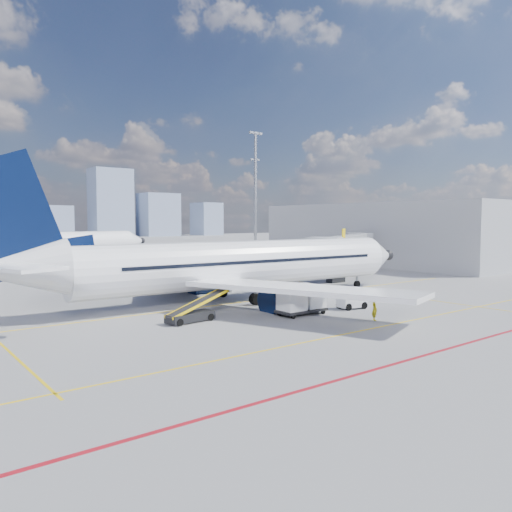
{
  "coord_description": "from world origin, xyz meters",
  "views": [
    {
      "loc": [
        -25.83,
        -27.0,
        7.11
      ],
      "look_at": [
        1.54,
        8.1,
        4.0
      ],
      "focal_mm": 35.0,
      "sensor_mm": 36.0,
      "label": 1
    }
  ],
  "objects_px": {
    "second_aircraft": "(38,245)",
    "belt_loader": "(192,314)",
    "cargo_dolly": "(302,299)",
    "baggage_tug": "(351,300)",
    "ramp_worker": "(374,310)",
    "main_aircraft": "(230,265)"
  },
  "relations": [
    {
      "from": "second_aircraft",
      "to": "cargo_dolly",
      "type": "height_order",
      "value": "second_aircraft"
    },
    {
      "from": "second_aircraft",
      "to": "baggage_tug",
      "type": "distance_m",
      "value": 61.49
    },
    {
      "from": "main_aircraft",
      "to": "baggage_tug",
      "type": "distance_m",
      "value": 10.87
    },
    {
      "from": "second_aircraft",
      "to": "main_aircraft",
      "type": "bearing_deg",
      "value": -96.11
    },
    {
      "from": "main_aircraft",
      "to": "baggage_tug",
      "type": "xyz_separation_m",
      "value": [
        5.62,
        -8.97,
        -2.47
      ]
    },
    {
      "from": "main_aircraft",
      "to": "ramp_worker",
      "type": "xyz_separation_m",
      "value": [
        3.33,
        -13.23,
        -2.44
      ]
    },
    {
      "from": "ramp_worker",
      "to": "belt_loader",
      "type": "bearing_deg",
      "value": 80.85
    },
    {
      "from": "second_aircraft",
      "to": "cargo_dolly",
      "type": "xyz_separation_m",
      "value": [
        3.47,
        -60.34,
        -2.02
      ]
    },
    {
      "from": "cargo_dolly",
      "to": "belt_loader",
      "type": "relative_size",
      "value": 0.76
    },
    {
      "from": "main_aircraft",
      "to": "second_aircraft",
      "type": "relative_size",
      "value": 1.03
    },
    {
      "from": "baggage_tug",
      "to": "second_aircraft",
      "type": "bearing_deg",
      "value": 106.36
    },
    {
      "from": "belt_loader",
      "to": "ramp_worker",
      "type": "distance_m",
      "value": 13.07
    },
    {
      "from": "baggage_tug",
      "to": "ramp_worker",
      "type": "relative_size",
      "value": 1.55
    },
    {
      "from": "main_aircraft",
      "to": "baggage_tug",
      "type": "relative_size",
      "value": 17.72
    },
    {
      "from": "second_aircraft",
      "to": "belt_loader",
      "type": "distance_m",
      "value": 57.73
    },
    {
      "from": "ramp_worker",
      "to": "main_aircraft",
      "type": "bearing_deg",
      "value": 40.72
    },
    {
      "from": "baggage_tug",
      "to": "belt_loader",
      "type": "bearing_deg",
      "value": 173.85
    },
    {
      "from": "second_aircraft",
      "to": "belt_loader",
      "type": "relative_size",
      "value": 7.92
    },
    {
      "from": "second_aircraft",
      "to": "cargo_dolly",
      "type": "relative_size",
      "value": 10.36
    },
    {
      "from": "main_aircraft",
      "to": "second_aircraft",
      "type": "xyz_separation_m",
      "value": [
        -2.8,
        51.89,
        0.0
      ]
    },
    {
      "from": "cargo_dolly",
      "to": "main_aircraft",
      "type": "bearing_deg",
      "value": 94.57
    },
    {
      "from": "baggage_tug",
      "to": "belt_loader",
      "type": "height_order",
      "value": "belt_loader"
    }
  ]
}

